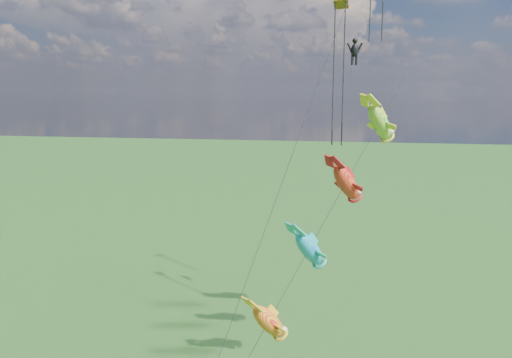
# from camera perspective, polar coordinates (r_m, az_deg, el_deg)

# --- Properties ---
(fish_windsock_rig) EXTENTS (10.16, 12.46, 17.81)m
(fish_windsock_rig) POSITION_cam_1_polar(r_m,az_deg,el_deg) (28.03, 8.21, -4.13)
(fish_windsock_rig) COLOR brown
(fish_windsock_rig) RESTS_ON ground
(parafoil_rig) EXTENTS (9.33, 15.44, 27.58)m
(parafoil_rig) POSITION_cam_1_polar(r_m,az_deg,el_deg) (31.54, 10.91, 15.37)
(parafoil_rig) COLOR brown
(parafoil_rig) RESTS_ON ground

